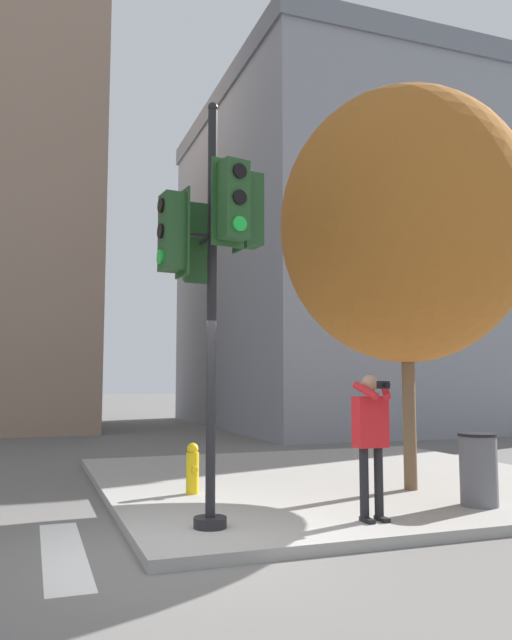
{
  "coord_description": "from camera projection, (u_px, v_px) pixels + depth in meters",
  "views": [
    {
      "loc": [
        -1.59,
        -6.47,
        1.8
      ],
      "look_at": [
        0.97,
        0.6,
        2.53
      ],
      "focal_mm": 35.0,
      "sensor_mm": 36.0,
      "label": 1
    }
  ],
  "objects": [
    {
      "name": "traffic_signal_pole",
      "position": [
        213.0,
        248.0,
        7.41
      ],
      "size": [
        1.32,
        1.32,
        5.04
      ],
      "color": "black",
      "rests_on": "sidewalk_corner"
    },
    {
      "name": "building_right",
      "position": [
        372.0,
        265.0,
        26.79
      ],
      "size": [
        14.18,
        14.02,
        13.46
      ],
      "color": "gray",
      "rests_on": "ground_plane"
    },
    {
      "name": "sidewalk_corner",
      "position": [
        336.0,
        480.0,
        10.88
      ],
      "size": [
        8.0,
        8.0,
        0.13
      ],
      "color": "#9E9B96",
      "rests_on": "ground_plane"
    },
    {
      "name": "street_tree",
      "position": [
        405.0,
        226.0,
        9.98
      ],
      "size": [
        3.99,
        3.99,
        6.34
      ],
      "color": "brown",
      "rests_on": "sidewalk_corner"
    },
    {
      "name": "trash_bin",
      "position": [
        478.0,
        469.0,
        8.38
      ],
      "size": [
        0.52,
        0.52,
        0.96
      ],
      "color": "#5B5B60",
      "rests_on": "sidewalk_corner"
    },
    {
      "name": "fire_hydrant",
      "position": [
        193.0,
        468.0,
        9.25
      ],
      "size": [
        0.19,
        0.25,
        0.75
      ],
      "color": "yellow",
      "rests_on": "sidewalk_corner"
    },
    {
      "name": "ground_plane",
      "position": [
        188.0,
        556.0,
        6.42
      ],
      "size": [
        160.0,
        160.0,
        0.0
      ],
      "primitive_type": "plane",
      "color": "slate"
    },
    {
      "name": "person_photographer",
      "position": [
        371.0,
        432.0,
        7.54
      ],
      "size": [
        0.5,
        0.53,
        1.74
      ],
      "color": "black",
      "rests_on": "sidewalk_corner"
    }
  ]
}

